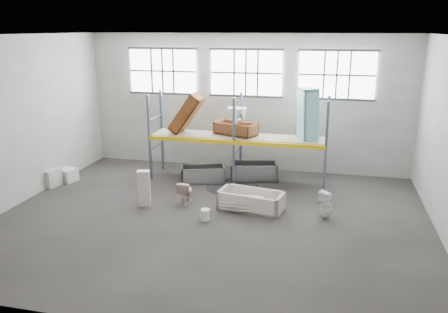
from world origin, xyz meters
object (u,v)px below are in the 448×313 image
(bathtub_beige, at_px, (251,201))
(toilet_white, at_px, (326,205))
(toilet_beige, at_px, (186,192))
(steel_tub_left, at_px, (203,174))
(bucket, at_px, (205,215))
(rust_tub_flat, at_px, (236,129))
(cistern_tall, at_px, (144,188))
(carton_near, at_px, (49,177))
(steel_tub_right, at_px, (254,171))
(blue_tub_upright, at_px, (307,115))

(bathtub_beige, height_order, toilet_white, toilet_white)
(bathtub_beige, distance_m, toilet_beige, 2.04)
(steel_tub_left, distance_m, bucket, 3.29)
(rust_tub_flat, bearing_deg, steel_tub_left, -149.97)
(steel_tub_left, bearing_deg, bathtub_beige, -45.37)
(bucket, bearing_deg, toilet_beige, 130.42)
(cistern_tall, height_order, bucket, cistern_tall)
(steel_tub_left, relative_size, carton_near, 2.19)
(toilet_beige, bearing_deg, bathtub_beige, 177.50)
(toilet_beige, height_order, cistern_tall, cistern_tall)
(steel_tub_right, bearing_deg, toilet_beige, -121.13)
(toilet_white, relative_size, rust_tub_flat, 0.55)
(bathtub_beige, relative_size, steel_tub_right, 1.15)
(rust_tub_flat, distance_m, carton_near, 6.58)
(steel_tub_right, distance_m, carton_near, 7.03)
(steel_tub_left, bearing_deg, steel_tub_right, 21.89)
(steel_tub_left, distance_m, steel_tub_right, 1.80)
(rust_tub_flat, bearing_deg, bucket, -90.83)
(toilet_beige, relative_size, cistern_tall, 0.64)
(rust_tub_flat, relative_size, carton_near, 2.13)
(cistern_tall, distance_m, steel_tub_left, 2.80)
(cistern_tall, bearing_deg, toilet_beige, 10.12)
(toilet_white, xyz_separation_m, blue_tub_upright, (-0.78, 2.88, 1.99))
(carton_near, bearing_deg, toilet_white, -3.98)
(bathtub_beige, xyz_separation_m, carton_near, (-7.06, 0.49, 0.02))
(cistern_tall, xyz_separation_m, bucket, (2.07, -0.58, -0.40))
(toilet_white, distance_m, bucket, 3.38)
(blue_tub_upright, bearing_deg, bucket, -123.24)
(cistern_tall, relative_size, steel_tub_right, 0.67)
(bathtub_beige, height_order, bucket, bathtub_beige)
(toilet_beige, distance_m, bucket, 1.46)
(steel_tub_left, xyz_separation_m, carton_near, (-4.98, -1.61, 0.02))
(bathtub_beige, distance_m, blue_tub_upright, 3.72)
(carton_near, bearing_deg, toilet_beige, -4.91)
(toilet_beige, distance_m, carton_near, 5.03)
(rust_tub_flat, relative_size, blue_tub_upright, 0.82)
(toilet_beige, xyz_separation_m, toilet_white, (4.19, -0.21, 0.05))
(cistern_tall, distance_m, steel_tub_right, 4.26)
(blue_tub_upright, bearing_deg, toilet_beige, -141.97)
(bathtub_beige, distance_m, steel_tub_right, 2.80)
(bathtub_beige, distance_m, carton_near, 7.07)
(toilet_beige, xyz_separation_m, rust_tub_flat, (0.99, 2.63, 1.47))
(bathtub_beige, bearing_deg, cistern_tall, -161.45)
(toilet_white, distance_m, steel_tub_right, 3.88)
(steel_tub_right, bearing_deg, cistern_tall, -130.55)
(bathtub_beige, relative_size, carton_near, 2.73)
(bathtub_beige, bearing_deg, toilet_white, 6.21)
(bucket, bearing_deg, bathtub_beige, 43.56)
(steel_tub_right, distance_m, rust_tub_flat, 1.65)
(cistern_tall, distance_m, carton_near, 4.01)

